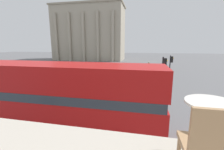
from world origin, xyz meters
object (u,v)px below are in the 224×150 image
Objects in this scene: traffic_light_near at (163,74)px; double_decker_bus at (62,95)px; car_maroon at (113,72)px; cafe_dining_table at (211,118)px; traffic_light_mid at (170,67)px; pedestrian_olive at (149,65)px; plaza_building_left at (89,33)px; cafe_chair_0 at (209,147)px; car_black at (131,75)px; pedestrian_white at (100,66)px.

double_decker_bus is at bearing -138.05° from traffic_light_near.
cafe_dining_table is at bearing -150.99° from car_maroon.
traffic_light_mid is 13.86m from pedestrian_olive.
plaza_building_left is at bearing 111.56° from cafe_dining_table.
double_decker_bus reaches higher than pedestrian_olive.
car_black is at bearing 102.15° from cafe_chair_0.
traffic_light_near reaches higher than pedestrian_olive.
traffic_light_mid is 6.01m from car_black.
plaza_building_left is at bearing 117.22° from cafe_chair_0.
traffic_light_near is 19.20m from pedestrian_olive.
car_black is (16.86, -29.03, -8.30)m from plaza_building_left.
pedestrian_white is at bearing 109.06° from cafe_dining_table.
double_decker_bus is 16.67m from car_maroon.
cafe_dining_table is at bearing -51.58° from double_decker_bus.
pedestrian_white is at bearing 114.37° from cafe_chair_0.
cafe_chair_0 is 0.23× the size of traffic_light_near.
double_decker_bus is 0.46× the size of plaza_building_left.
car_maroon is at bearing 86.54° from double_decker_bus.
car_maroon is 2.46× the size of pedestrian_white.
cafe_chair_0 is at bearing -35.63° from car_black.
traffic_light_mid reaches higher than pedestrian_olive.
pedestrian_olive is at bearing -22.61° from car_maroon.
traffic_light_near is 9.56m from car_black.
car_maroon is at bearing 168.43° from pedestrian_olive.
traffic_light_near is (1.08, 11.35, -1.46)m from cafe_chair_0.
pedestrian_olive is (2.77, 10.33, 0.23)m from car_black.
cafe_dining_table is at bearing 73.42° from cafe_chair_0.
plaza_building_left is at bearing 123.67° from traffic_light_mid.
double_decker_bus is 14.53m from car_black.
cafe_dining_table is at bearing -94.51° from traffic_light_near.
traffic_light_near reaches higher than car_black.
plaza_building_left is (-14.07, 43.21, 6.78)m from double_decker_bus.
double_decker_bus is at bearing 135.63° from cafe_chair_0.
traffic_light_mid is (1.48, 5.48, -0.14)m from traffic_light_near.
pedestrian_olive is (0.41, 29.93, -3.17)m from cafe_dining_table.
cafe_chair_0 is at bearing -112.68° from cafe_dining_table.
traffic_light_mid is at bearing 74.92° from traffic_light_near.
pedestrian_white is (-9.10, 26.33, -3.12)m from cafe_dining_table.
double_decker_bus is at bearing -71.96° from plaza_building_left.
pedestrian_white is at bearing 95.62° from double_decker_bus.
cafe_dining_table reaches higher than car_black.
traffic_light_near is 18.52m from pedestrian_white.
pedestrian_olive is (-0.44, 19.12, -1.69)m from traffic_light_near.
cafe_chair_0 is 28.47m from pedestrian_white.
traffic_light_near is at bearing 90.67° from cafe_chair_0.
traffic_light_mid is at bearing -154.07° from pedestrian_white.
cafe_dining_table is 0.19× the size of traffic_light_mid.
plaza_building_left reaches higher than cafe_chair_0.
plaza_building_left is 28.28m from pedestrian_olive.
double_decker_bus is at bearing -163.67° from car_maroon.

